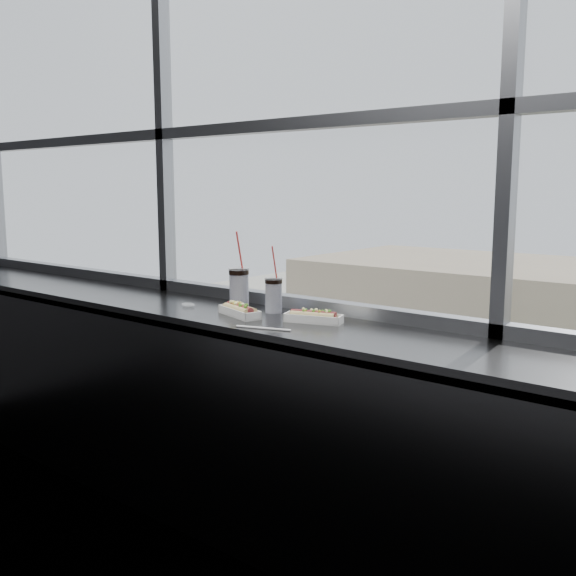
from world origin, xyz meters
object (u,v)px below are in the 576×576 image
Objects in this scene: wrapper at (188,305)px; car_near_a at (288,488)px; soda_cup_right at (274,293)px; car_near_b at (457,547)px; hotdog_tray_left at (240,311)px; loose_straw at (263,328)px; tree_left at (524,386)px; car_far_a at (438,440)px; soda_cup_left at (239,286)px; hotdog_tray_right at (313,317)px.

wrapper reaches higher than car_near_a.
car_near_b is at bearing 109.69° from soda_cup_right.
hotdog_tray_left is 0.19m from soda_cup_right.
loose_straw reaches higher than tree_left.
car_near_b is 9.16m from car_far_a.
hotdog_tray_left is at bearing -46.68° from soda_cup_left.
car_near_b is 12.34m from tree_left.
car_near_a is (-12.79, 16.17, -11.14)m from soda_cup_right.
soda_cup_left is at bearing -74.97° from tree_left.
hotdog_tray_left is 1.03× the size of hotdog_tray_right.
loose_straw is (0.42, -0.30, -0.11)m from soda_cup_left.
car_far_a is at bearing 112.56° from soda_cup_left.
car_near_b is (-5.79, 16.17, -11.01)m from soda_cup_right.
soda_cup_right is 3.65× the size of wrapper.
soda_cup_right is 30.56m from tree_left.
soda_cup_right is at bearing -164.28° from car_far_a.
car_far_a is at bearing 95.33° from loose_straw.
loose_straw is 0.04× the size of car_near_b.
soda_cup_left is (-0.50, 0.05, 0.09)m from hotdog_tray_right.
hotdog_tray_right reaches higher than tree_left.
soda_cup_right is at bearing 149.12° from hotdog_tray_right.
hotdog_tray_right is at bearing -139.37° from car_near_a.
hotdog_tray_right is (0.36, 0.10, -0.00)m from hotdog_tray_left.
car_near_b is at bearing -158.08° from car_far_a.
soda_cup_right reaches higher than wrapper.
soda_cup_left is at bearing 30.70° from wrapper.
hotdog_tray_right is at bearing -163.76° from car_far_a.
soda_cup_left is at bearing -175.18° from soda_cup_right.
hotdog_tray_left is at bearing 178.25° from hotdog_tray_right.
wrapper is (-0.37, 0.02, -0.02)m from hotdog_tray_left.
hotdog_tray_left is 3.16× the size of wrapper.
hotdog_tray_right is at bearing -74.05° from tree_left.
hotdog_tray_left is 1.12× the size of loose_straw.
hotdog_tray_right is at bearing 53.29° from loose_straw.
hotdog_tray_left is 23.48m from car_near_a.
tree_left reaches higher than car_far_a.
car_near_b is (7.00, 0.00, 0.13)m from car_near_a.
hotdog_tray_right reaches higher than car_near_b.
car_far_a is at bearing 111.98° from wrapper.
car_near_a is at bearing -112.66° from tree_left.
car_far_a is (-9.82, 24.32, -10.94)m from wrapper.
soda_cup_right is 0.05× the size of car_far_a.
soda_cup_left is (-0.14, 0.15, 0.09)m from hotdog_tray_left.
wrapper is at bearing -165.29° from car_far_a.
soda_cup_right is at bearing -74.56° from tree_left.
soda_cup_right is 0.05× the size of car_near_b.
tree_left is at bearing 105.44° from soda_cup_right.
hotdog_tray_right is at bearing -5.94° from soda_cup_left.
hotdog_tray_right is 3.08× the size of wrapper.
hotdog_tray_left is at bearing 134.09° from loose_straw.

